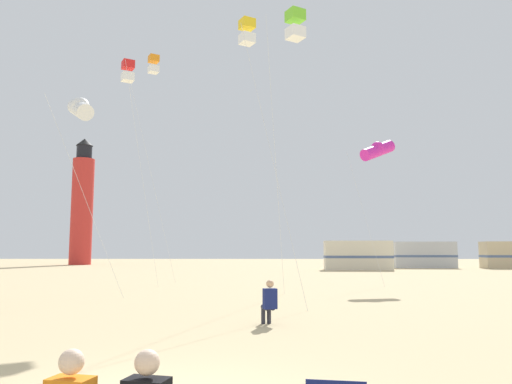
{
  "coord_description": "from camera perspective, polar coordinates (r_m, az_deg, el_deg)",
  "views": [
    {
      "loc": [
        1.34,
        -6.26,
        1.94
      ],
      "look_at": [
        1.06,
        12.52,
        4.14
      ],
      "focal_mm": 34.7,
      "sensor_mm": 36.0,
      "label": 1
    }
  ],
  "objects": [
    {
      "name": "kite_tube_white",
      "position": [
        22.96,
        -19.58,
        9.04
      ],
      "size": [
        3.24,
        3.54,
        8.71
      ],
      "color": "silver",
      "rests_on": "ground"
    },
    {
      "name": "kite_tube_magenta",
      "position": [
        29.62,
        13.84,
        4.74
      ],
      "size": [
        2.97,
        2.79,
        8.4
      ],
      "color": "silver",
      "rests_on": "ground"
    },
    {
      "name": "kite_box_orange",
      "position": [
        33.35,
        -11.73,
        14.17
      ],
      "size": [
        3.31,
        2.33,
        14.34
      ],
      "color": "silver",
      "rests_on": "ground"
    },
    {
      "name": "kite_box_gold",
      "position": [
        23.45,
        -1.02,
        17.93
      ],
      "size": [
        2.06,
        2.5,
        12.31
      ],
      "color": "silver",
      "rests_on": "ground"
    },
    {
      "name": "lighthouse_distant",
      "position": [
        69.32,
        -19.4,
        -1.41
      ],
      "size": [
        2.8,
        2.8,
        16.8
      ],
      "color": "red",
      "rests_on": "ground"
    },
    {
      "name": "kite_box_scarlet",
      "position": [
        28.38,
        -14.54,
        13.29
      ],
      "size": [
        2.25,
        2.25,
        12.13
      ],
      "color": "silver",
      "rests_on": "ground"
    },
    {
      "name": "rv_van_silver",
      "position": [
        56.72,
        18.79,
        -6.88
      ],
      "size": [
        6.61,
        2.85,
        2.8
      ],
      "rotation": [
        0.0,
        0.0,
        -0.08
      ],
      "color": "#B7BABF",
      "rests_on": "ground"
    },
    {
      "name": "rv_van_cream",
      "position": [
        49.28,
        11.66,
        -7.18
      ],
      "size": [
        6.52,
        2.58,
        2.8
      ],
      "rotation": [
        0.0,
        0.0,
        -0.04
      ],
      "color": "beige",
      "rests_on": "ground"
    },
    {
      "name": "kite_flyer_standing",
      "position": [
        13.15,
        1.51,
        -12.45
      ],
      "size": [
        0.44,
        0.56,
        1.16
      ],
      "rotation": [
        0.0,
        0.0,
        3.44
      ],
      "color": "navy",
      "rests_on": "ground"
    },
    {
      "name": "kite_box_lime",
      "position": [
        20.09,
        4.54,
        18.62
      ],
      "size": [
        2.51,
        2.51,
        11.11
      ],
      "color": "silver",
      "rests_on": "ground"
    }
  ]
}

